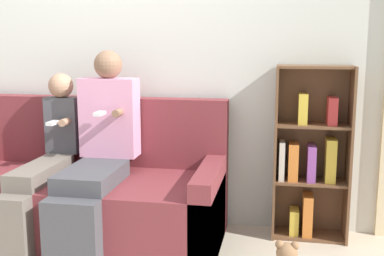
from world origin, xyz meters
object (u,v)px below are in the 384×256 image
(adult_seated, at_px, (98,149))
(child_seated, at_px, (43,161))
(bookshelf, at_px, (310,158))
(couch, at_px, (79,196))

(adult_seated, distance_m, child_seated, 0.39)
(child_seated, xyz_separation_m, bookshelf, (1.79, 0.47, -0.01))
(couch, distance_m, adult_seated, 0.43)
(adult_seated, bearing_deg, child_seated, -172.81)
(couch, distance_m, bookshelf, 1.66)
(couch, height_order, adult_seated, adult_seated)
(adult_seated, relative_size, bookshelf, 1.08)
(bookshelf, bearing_deg, couch, -168.36)
(adult_seated, distance_m, bookshelf, 1.48)
(child_seated, distance_m, bookshelf, 1.85)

